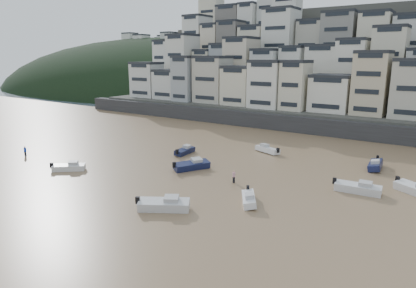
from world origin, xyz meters
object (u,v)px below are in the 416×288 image
Objects in this scene: boat_b at (249,198)px; boat_h at (267,149)px; boat_j at (69,166)px; boat_d at (358,186)px; boat_i at (375,164)px; person_pink at (234,176)px; boat_c at (192,164)px; boat_f at (185,150)px; boat_a at (164,203)px; person_blue at (25,151)px.

boat_h reaches higher than boat_b.
boat_j is 0.85× the size of boat_d.
boat_j is 45.61m from boat_i.
boat_h is 17.38m from person_pink.
boat_c is at bearing -148.65° from boat_b.
boat_b is 23.78m from boat_f.
person_pink reaches higher than boat_f.
boat_f is (-19.67, 13.36, 0.03)m from boat_b.
boat_j is 19.13m from boat_f.
boat_c is at bearing -175.22° from boat_d.
person_pink reaches higher than boat_a.
person_blue reaches higher than boat_a.
boat_a is at bearing -137.48° from boat_d.
boat_b is 14.84m from boat_c.
boat_a is at bearing -6.50° from person_blue.
person_blue is at bearing 122.74° from boat_f.
boat_f reaches higher than boat_b.
boat_h is at bearing -57.33° from boat_f.
boat_h is at bearing 141.93° from boat_d.
boat_f is at bearing 37.96° from person_blue.
boat_j is 1.00× the size of boat_f.
person_pink is (1.68, 12.16, 0.04)m from boat_a.
boat_d and boat_c have the same top height.
person_pink is at bearing -164.25° from boat_d.
boat_a reaches higher than boat_d.
boat_a is at bearing 112.84° from boat_h.
boat_a is at bearing -49.23° from boat_j.
boat_h is 3.02× the size of person_blue.
boat_b is at bearing -88.78° from boat_c.
person_blue is at bearing 57.73° from boat_h.
person_blue reaches higher than boat_c.
boat_a is 1.21× the size of boat_f.
boat_a is 1.03× the size of boat_c.
person_blue and person_pink have the same top height.
boat_h is at bearing 168.81° from boat_b.
boat_b is at bearing -45.64° from person_pink.
person_pink is (35.76, 8.28, 0.00)m from person_blue.
boat_f is 0.96× the size of boat_h.
boat_f is 29.28m from boat_d.
boat_a is 15.22m from boat_c.
boat_a is 34.31m from person_blue.
boat_d is (16.20, 17.64, -0.02)m from boat_a.
person_blue is at bearing -169.61° from boat_d.
boat_i is at bearing -159.16° from boat_h.
boat_b is 0.96× the size of boat_f.
boat_j is at bearing -59.16° from boat_i.
person_pink is (8.18, -1.60, 0.06)m from boat_c.
boat_f is 2.90× the size of person_pink.
person_pink is at bearing -124.51° from boat_f.
boat_d reaches higher than boat_j.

